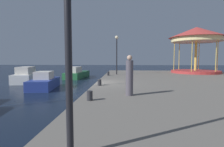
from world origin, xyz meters
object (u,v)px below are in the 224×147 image
at_px(motorboat_blue, 44,82).
at_px(person_far_corner, 129,77).
at_px(motorboat_white, 29,76).
at_px(lamp_post_mid_promenade, 117,48).
at_px(carousel, 196,39).
at_px(bollard_north, 99,82).
at_px(motorboat_green, 77,74).
at_px(bollard_center, 108,74).
at_px(bollard_south, 90,96).

xyz_separation_m(motorboat_blue, person_far_corner, (6.91, -6.37, 1.13)).
bearing_deg(motorboat_white, lamp_post_mid_promenade, 4.41).
relative_size(motorboat_white, carousel, 0.90).
bearing_deg(bollard_north, motorboat_blue, 146.61).
distance_m(motorboat_green, person_far_corner, 16.13).
height_order(motorboat_blue, person_far_corner, person_far_corner).
xyz_separation_m(carousel, bollard_north, (-10.25, -11.00, -3.87)).
relative_size(lamp_post_mid_promenade, bollard_center, 10.44).
bearing_deg(bollard_south, carousel, 56.14).
distance_m(motorboat_white, person_far_corner, 14.90).
bearing_deg(lamp_post_mid_promenade, bollard_south, -93.20).
bearing_deg(bollard_south, person_far_corner, 33.64).
relative_size(lamp_post_mid_promenade, bollard_north, 10.44).
distance_m(motorboat_green, bollard_center, 6.68).
relative_size(motorboat_green, lamp_post_mid_promenade, 1.32).
bearing_deg(motorboat_white, bollard_north, -40.83).
height_order(motorboat_green, bollard_north, motorboat_green).
distance_m(motorboat_blue, carousel, 17.70).
xyz_separation_m(motorboat_blue, bollard_south, (5.26, -7.47, 0.45)).
bearing_deg(lamp_post_mid_promenade, bollard_center, -121.47).
bearing_deg(motorboat_green, bollard_north, -68.92).
xyz_separation_m(lamp_post_mid_promenade, bollard_south, (-0.69, -12.36, -2.67)).
height_order(bollard_south, person_far_corner, person_far_corner).
xyz_separation_m(motorboat_green, person_far_corner, (6.33, -14.79, 1.12)).
xyz_separation_m(carousel, bollard_south, (-10.12, -15.08, -3.87)).
bearing_deg(person_far_corner, bollard_south, -146.36).
bearing_deg(lamp_post_mid_promenade, carousel, 16.13).
height_order(bollard_center, bollard_south, same).
bearing_deg(bollard_north, carousel, 47.03).
xyz_separation_m(motorboat_green, lamp_post_mid_promenade, (5.37, -3.54, 3.11)).
bearing_deg(motorboat_green, lamp_post_mid_promenade, -33.38).
bearing_deg(bollard_south, bollard_center, 90.67).
height_order(bollard_north, person_far_corner, person_far_corner).
height_order(lamp_post_mid_promenade, bollard_north, lamp_post_mid_promenade).
distance_m(motorboat_white, lamp_post_mid_promenade, 10.03).
height_order(motorboat_white, bollard_north, motorboat_white).
bearing_deg(bollard_center, bollard_north, -89.98).
xyz_separation_m(motorboat_white, carousel, (18.97, 3.46, 4.24)).
bearing_deg(motorboat_green, person_far_corner, -66.82).
distance_m(lamp_post_mid_promenade, bollard_south, 12.66).
xyz_separation_m(motorboat_white, person_far_corner, (10.50, -10.52, 1.04)).
bearing_deg(motorboat_white, person_far_corner, -45.05).
height_order(motorboat_blue, motorboat_white, motorboat_white).
bearing_deg(bollard_north, motorboat_white, 139.17).
bearing_deg(lamp_post_mid_promenade, motorboat_white, -175.59).
bearing_deg(person_far_corner, motorboat_white, 134.95).
bearing_deg(bollard_north, bollard_south, -88.23).
relative_size(carousel, lamp_post_mid_promenade, 1.53).
relative_size(bollard_north, bollard_center, 1.00).
bearing_deg(motorboat_white, bollard_south, -52.72).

